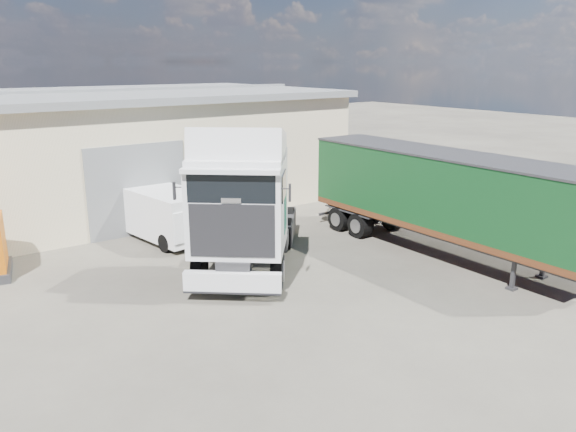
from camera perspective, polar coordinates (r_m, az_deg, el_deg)
ground at (r=16.08m, az=5.85°, el=-9.10°), size 120.00×120.00×0.00m
brick_boundary_wall at (r=27.73m, az=15.43°, el=3.62°), size 0.35×26.00×2.50m
tractor_unit at (r=17.86m, az=-4.56°, el=0.46°), size 6.71×7.25×4.89m
box_trailer at (r=20.35m, az=15.20°, el=2.32°), size 2.36×11.01×3.66m
panel_van at (r=22.13m, az=-12.54°, el=0.25°), size 2.60×4.98×1.94m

